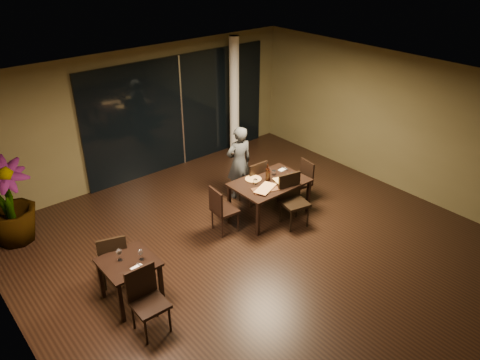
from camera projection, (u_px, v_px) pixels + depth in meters
name	position (u px, v px, depth m)	size (l,w,h in m)	color
ground	(258.00, 250.00, 8.60)	(8.00, 8.00, 0.00)	black
wall_back	(141.00, 114.00, 10.65)	(8.00, 0.10, 3.00)	#4C4528
wall_left	(9.00, 278.00, 5.62)	(0.10, 8.00, 3.00)	#4C4528
wall_right	(398.00, 122.00, 10.17)	(0.10, 8.00, 3.00)	#4C4528
ceiling	(262.00, 90.00, 7.18)	(8.00, 8.00, 0.04)	silver
window_panel	(181.00, 112.00, 11.22)	(5.00, 0.06, 2.70)	black
column	(234.00, 97.00, 11.72)	(0.24, 0.24, 3.00)	white
main_table	(270.00, 185.00, 9.39)	(1.50, 1.00, 0.75)	black
side_table	(129.00, 268.00, 7.16)	(0.80, 0.80, 0.75)	black
chair_main_far	(255.00, 180.00, 9.83)	(0.47, 0.47, 0.99)	black
chair_main_near	(292.00, 197.00, 9.15)	(0.57, 0.57, 1.04)	black
chair_main_left	(221.00, 208.00, 8.88)	(0.48, 0.48, 0.96)	black
chair_main_right	(302.00, 179.00, 9.96)	(0.48, 0.48, 0.91)	black
chair_side_far	(113.00, 257.00, 7.53)	(0.57, 0.57, 0.98)	black
chair_side_near	(146.00, 297.00, 6.68)	(0.48, 0.48, 1.02)	black
diner	(239.00, 163.00, 9.96)	(0.55, 0.37, 1.63)	#303335
potted_plant	(8.00, 203.00, 8.49)	(0.90, 0.90, 1.64)	#1F4818
pizza_board_left	(265.00, 189.00, 9.06)	(0.51, 0.26, 0.01)	#432615
pizza_board_right	(286.00, 180.00, 9.40)	(0.51, 0.25, 0.01)	#483017
oblong_pizza_left	(265.00, 189.00, 9.05)	(0.49, 0.23, 0.02)	maroon
oblong_pizza_right	(286.00, 179.00, 9.40)	(0.49, 0.23, 0.02)	maroon
round_pizza	(253.00, 179.00, 9.44)	(0.32, 0.32, 0.01)	#C94416
bottle_a	(267.00, 176.00, 9.29)	(0.06, 0.06, 0.28)	black
bottle_b	(269.00, 174.00, 9.34)	(0.06, 0.06, 0.28)	black
bottle_c	(267.00, 172.00, 9.35)	(0.07, 0.07, 0.33)	black
tumbler_left	(255.00, 182.00, 9.25)	(0.08, 0.08, 0.10)	white
tumbler_right	(274.00, 173.00, 9.60)	(0.08, 0.08, 0.10)	white
napkin_near	(292.00, 175.00, 9.60)	(0.18, 0.10, 0.01)	silver
napkin_far	(283.00, 170.00, 9.81)	(0.18, 0.10, 0.01)	white
wine_glass_a	(119.00, 255.00, 7.09)	(0.09, 0.09, 0.20)	white
wine_glass_b	(141.00, 255.00, 7.10)	(0.08, 0.08, 0.18)	white
side_napkin	(137.00, 268.00, 6.96)	(0.18, 0.11, 0.01)	white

